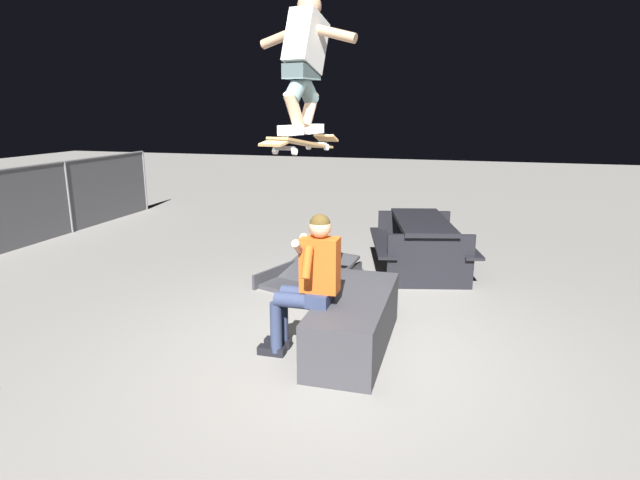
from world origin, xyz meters
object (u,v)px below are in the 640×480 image
at_px(ledge_box_main, 354,322).
at_px(picnic_table_back, 421,237).
at_px(kicker_ramp, 309,278).
at_px(skater_airborne, 305,58).
at_px(skateboard, 302,143).
at_px(person_sitting_on_ledge, 308,278).

distance_m(ledge_box_main, picnic_table_back, 2.72).
relative_size(ledge_box_main, picnic_table_back, 0.84).
bearing_deg(kicker_ramp, skater_airborne, -163.53).
distance_m(skateboard, picnic_table_back, 3.46).
bearing_deg(kicker_ramp, ledge_box_main, -150.44).
xyz_separation_m(skateboard, skater_airborne, (0.06, -0.01, 0.69)).
distance_m(ledge_box_main, person_sitting_on_ledge, 0.69).
bearing_deg(person_sitting_on_ledge, picnic_table_back, -14.27).
height_order(skater_airborne, kicker_ramp, skater_airborne).
distance_m(kicker_ramp, picnic_table_back, 1.72).
xyz_separation_m(ledge_box_main, skateboard, (-0.35, 0.40, 1.71)).
bearing_deg(ledge_box_main, skateboard, 131.12).
bearing_deg(skateboard, person_sitting_on_ledge, -21.12).
distance_m(skater_airborne, picnic_table_back, 3.76).
relative_size(person_sitting_on_ledge, picnic_table_back, 0.69).
bearing_deg(person_sitting_on_ledge, ledge_box_main, -53.25).
xyz_separation_m(skateboard, picnic_table_back, (3.03, -0.78, -1.48)).
distance_m(skateboard, skater_airborne, 0.69).
height_order(skateboard, picnic_table_back, skateboard).
xyz_separation_m(skater_airborne, picnic_table_back, (2.98, -0.77, -2.16)).
bearing_deg(skater_airborne, ledge_box_main, -52.93).
xyz_separation_m(person_sitting_on_ledge, kicker_ramp, (2.03, 0.62, -0.70)).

